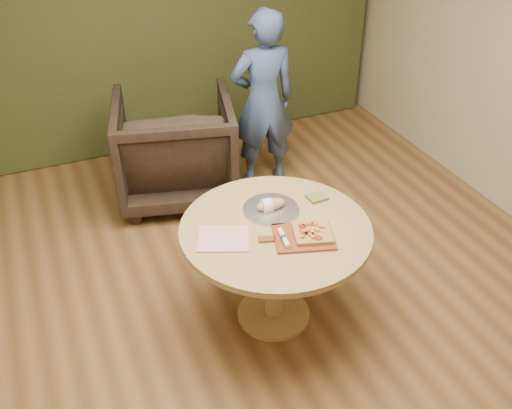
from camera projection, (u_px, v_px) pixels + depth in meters
The scene contains 12 objects.
room_shell at pixel (265, 152), 2.90m from camera, with size 5.04×6.04×2.84m.
curtain at pixel (134, 6), 5.09m from camera, with size 4.80×0.14×2.78m, color #2E3618.
pedestal_table at pixel (275, 245), 3.54m from camera, with size 1.18×1.18×0.75m.
pizza_paddle at pixel (302, 237), 3.36m from camera, with size 0.47×0.37×0.01m.
flatbread_pizza at pixel (312, 232), 3.36m from camera, with size 0.27×0.27×0.04m.
cutlery_roll at pixel (284, 238), 3.32m from camera, with size 0.05×0.20×0.03m.
newspaper at pixel (223, 239), 3.35m from camera, with size 0.30×0.25×0.01m, color white.
serving_tray at pixel (271, 209), 3.60m from camera, with size 0.36×0.36×0.02m.
bread_roll at pixel (270, 205), 3.57m from camera, with size 0.19×0.09×0.09m.
green_packet at pixel (317, 197), 3.70m from camera, with size 0.12×0.10×0.02m, color #525E2A.
armchair at pixel (175, 144), 4.85m from camera, with size 0.98×0.91×1.00m, color black.
person_standing at pixel (263, 101), 4.87m from camera, with size 0.58×0.38×1.58m, color #3A5180.
Camera 1 is at (-1.04, -2.32, 2.82)m, focal length 40.00 mm.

